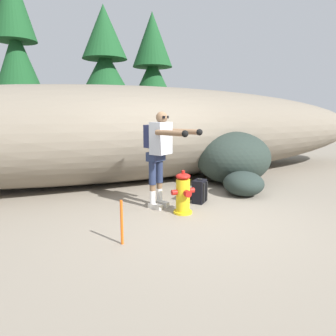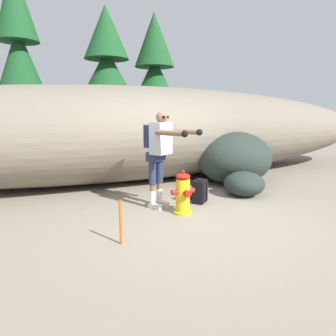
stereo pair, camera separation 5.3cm
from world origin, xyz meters
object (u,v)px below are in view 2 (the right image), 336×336
Objects in this scene: utility_worker at (160,148)px; spare_backpack at (199,192)px; survey_stake at (121,222)px; fire_hydrant at (183,194)px; boulder_mid at (244,184)px; boulder_large at (233,158)px.

spare_backpack is (0.81, -0.00, -0.88)m from utility_worker.
survey_stake reaches higher than spare_backpack.
boulder_mid is at bearing 16.04° from fire_hydrant.
survey_stake is at bearing -157.27° from boulder_mid.
boulder_large is at bearing -95.48° from spare_backpack.
fire_hydrant is 1.25× the size of survey_stake.
fire_hydrant is at bearing -0.24° from utility_worker.
survey_stake is (-2.96, -1.24, 0.05)m from boulder_mid.
spare_backpack is at bearing -145.58° from boulder_large.
fire_hydrant is at bearing 87.11° from spare_backpack.
utility_worker reaches higher than survey_stake.
survey_stake is at bearing 82.65° from spare_backpack.
fire_hydrant is 0.43× the size of utility_worker.
boulder_large is 1.17m from boulder_mid.
boulder_large reaches higher than spare_backpack.
spare_backpack is (0.57, 0.43, -0.13)m from fire_hydrant.
boulder_mid is (1.66, 0.48, -0.09)m from fire_hydrant.
boulder_large reaches higher than fire_hydrant.
boulder_mid is (1.90, 0.05, -0.85)m from utility_worker.
boulder_mid is at bearing -127.35° from spare_backpack.
fire_hydrant is 1.51m from survey_stake.
boulder_large reaches higher than survey_stake.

